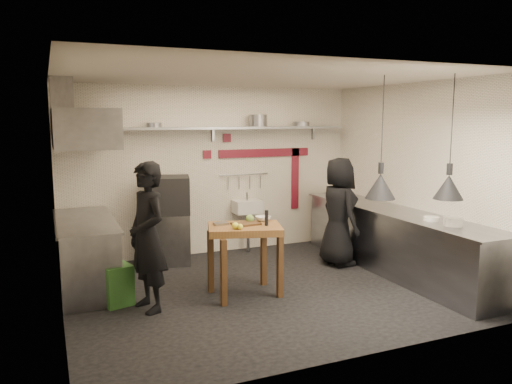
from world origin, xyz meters
name	(u,v)px	position (x,y,z in m)	size (l,w,h in m)	color
floor	(263,290)	(0.00, 0.00, 0.00)	(5.00, 5.00, 0.00)	black
ceiling	(263,76)	(0.00, 0.00, 2.80)	(5.00, 5.00, 0.00)	beige
wall_back	(213,171)	(0.00, 2.10, 1.40)	(5.00, 0.04, 2.80)	silver
wall_front	(355,215)	(0.00, -2.10, 1.40)	(5.00, 0.04, 2.80)	silver
wall_left	(56,198)	(-2.50, 0.00, 1.40)	(0.04, 4.20, 2.80)	silver
wall_right	(416,178)	(2.50, 0.00, 1.40)	(0.04, 4.20, 2.80)	silver
red_band_horiz	(265,153)	(0.95, 2.08, 1.68)	(1.70, 0.02, 0.14)	maroon
red_band_vert	(295,179)	(1.55, 2.08, 1.20)	(0.14, 0.02, 1.10)	maroon
red_tile_a	(227,138)	(0.25, 2.08, 1.95)	(0.14, 0.02, 0.14)	maroon
red_tile_b	(207,155)	(-0.10, 2.08, 1.68)	(0.14, 0.02, 0.14)	maroon
back_shelf	(216,128)	(0.00, 1.92, 2.12)	(4.60, 0.34, 0.04)	slate
shelf_bracket_left	(93,135)	(-1.90, 2.07, 2.02)	(0.04, 0.06, 0.24)	slate
shelf_bracket_mid	(213,134)	(0.00, 2.07, 2.02)	(0.04, 0.06, 0.24)	slate
shelf_bracket_right	(313,133)	(1.90, 2.07, 2.02)	(0.04, 0.06, 0.24)	slate
pan_far_left	(112,124)	(-1.63, 1.92, 2.19)	(0.27, 0.27, 0.09)	slate
pan_mid_left	(154,125)	(-1.00, 1.92, 2.18)	(0.23, 0.23, 0.07)	slate
stock_pot	(258,121)	(0.76, 1.92, 2.24)	(0.30, 0.30, 0.20)	slate
pan_right	(301,124)	(1.57, 1.92, 2.18)	(0.29, 0.29, 0.08)	slate
oven_stand	(167,238)	(-0.88, 1.77, 0.40)	(0.72, 0.65, 0.80)	slate
combi_oven	(168,195)	(-0.85, 1.74, 1.09)	(0.64, 0.60, 0.58)	black
oven_door	(168,197)	(-0.91, 1.52, 1.09)	(0.52, 0.03, 0.46)	maroon
oven_glass	(173,197)	(-0.84, 1.50, 1.09)	(0.37, 0.02, 0.34)	black
hand_sink	(247,207)	(0.55, 1.92, 0.78)	(0.46, 0.34, 0.22)	silver
sink_tap	(247,196)	(0.55, 1.92, 0.96)	(0.03, 0.03, 0.14)	slate
sink_drain	(248,232)	(0.55, 1.88, 0.34)	(0.06, 0.06, 0.66)	slate
utensil_rail	(244,174)	(0.55, 2.06, 1.32)	(0.02, 0.02, 0.90)	slate
counter_right	(394,242)	(2.15, 0.00, 0.45)	(0.70, 3.80, 0.90)	slate
counter_right_top	(396,211)	(2.15, 0.00, 0.92)	(0.76, 3.90, 0.03)	slate
plate_stack	(453,222)	(2.12, -1.16, 0.99)	(0.23, 0.23, 0.11)	silver
small_bowl_right	(431,219)	(2.10, -0.80, 0.96)	(0.21, 0.21, 0.05)	silver
counter_left	(86,255)	(-2.15, 1.05, 0.45)	(0.70, 1.90, 0.90)	slate
counter_left_top	(85,221)	(-2.15, 1.05, 0.92)	(0.76, 2.00, 0.03)	slate
extractor_hood	(84,128)	(-2.10, 1.05, 2.15)	(0.78, 1.60, 0.50)	slate
hood_duct	(62,97)	(-2.35, 1.05, 2.55)	(0.28, 0.28, 0.50)	slate
green_bin	(117,285)	(-1.86, 0.22, 0.25)	(0.33, 0.33, 0.50)	#2A5E24
prep_table	(245,260)	(-0.28, -0.07, 0.46)	(0.92, 0.64, 0.92)	brown
cutting_board	(246,224)	(-0.25, -0.03, 0.93)	(0.34, 0.24, 0.03)	#4D321B
pepper_mill	(267,218)	(-0.03, -0.19, 1.02)	(0.05, 0.05, 0.20)	black
lemon_a	(235,226)	(-0.47, -0.22, 0.96)	(0.09, 0.09, 0.09)	yellow
lemon_b	(240,227)	(-0.42, -0.27, 0.96)	(0.07, 0.07, 0.07)	yellow
veg_ball	(250,219)	(-0.16, 0.07, 0.97)	(0.11, 0.11, 0.11)	#6D9843
steel_tray	(221,224)	(-0.55, 0.08, 0.94)	(0.18, 0.12, 0.03)	slate
bowl	(263,219)	(0.05, 0.10, 0.95)	(0.20, 0.20, 0.06)	silver
heat_lamp_near	(382,138)	(1.28, -0.77, 2.04)	(0.38, 0.38, 1.53)	black
heat_lamp_far	(451,137)	(1.91, -1.27, 2.05)	(0.36, 0.36, 1.50)	black
chef_left	(148,237)	(-1.53, -0.10, 0.89)	(0.65, 0.43, 1.78)	black
chef_right	(339,212)	(1.57, 0.63, 0.84)	(0.82, 0.53, 1.68)	black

